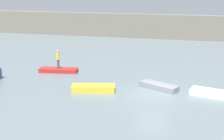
# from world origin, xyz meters

# --- Properties ---
(ground_plane) EXTENTS (120.00, 120.00, 0.00)m
(ground_plane) POSITION_xyz_m (0.00, 0.00, 0.00)
(ground_plane) COLOR slate
(embankment_wall) EXTENTS (80.00, 1.20, 3.68)m
(embankment_wall) POSITION_xyz_m (0.00, 25.76, 1.84)
(embankment_wall) COLOR gray
(embankment_wall) RESTS_ON ground_plane
(rowboat_red) EXTENTS (3.78, 1.55, 0.38)m
(rowboat_red) POSITION_xyz_m (-9.62, 4.47, 0.19)
(rowboat_red) COLOR red
(rowboat_red) RESTS_ON ground_plane
(rowboat_yellow) EXTENTS (3.56, 1.81, 0.51)m
(rowboat_yellow) POSITION_xyz_m (-4.71, -0.15, 0.26)
(rowboat_yellow) COLOR gold
(rowboat_yellow) RESTS_ON ground_plane
(rowboat_grey) EXTENTS (3.33, 2.38, 0.46)m
(rowboat_grey) POSITION_xyz_m (0.34, 1.62, 0.23)
(rowboat_grey) COLOR gray
(rowboat_grey) RESTS_ON ground_plane
(rowboat_white) EXTENTS (3.22, 2.01, 0.44)m
(rowboat_white) POSITION_xyz_m (4.33, 0.94, 0.22)
(rowboat_white) COLOR white
(rowboat_white) RESTS_ON ground_plane
(person_yellow_shirt) EXTENTS (0.32, 0.32, 1.80)m
(person_yellow_shirt) POSITION_xyz_m (-9.62, 4.47, 1.39)
(person_yellow_shirt) COLOR #4C4C56
(person_yellow_shirt) RESTS_ON rowboat_red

